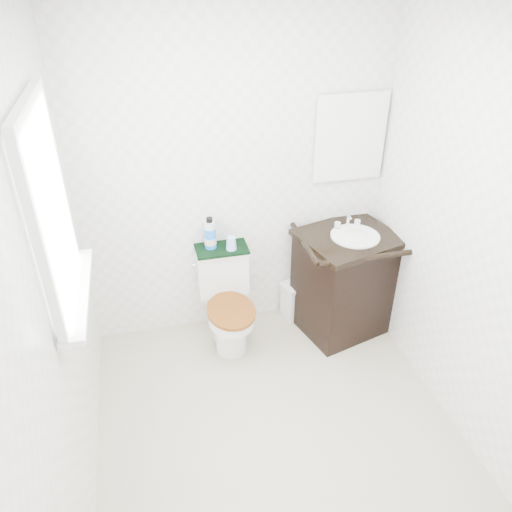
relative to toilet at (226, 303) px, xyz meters
name	(u,v)px	position (x,y,z in m)	size (l,w,h in m)	color
floor	(279,433)	(0.14, -0.97, -0.32)	(2.40, 2.40, 0.00)	beige
ceiling	(295,5)	(0.14, -0.97, 2.08)	(2.40, 2.40, 0.00)	white
wall_back	(236,180)	(0.14, 0.23, 0.88)	(2.40, 2.40, 0.00)	white
wall_front	(398,488)	(0.14, -2.17, 0.88)	(2.40, 2.40, 0.00)	white
wall_left	(53,304)	(-0.96, -0.97, 0.88)	(2.40, 2.40, 0.00)	white
wall_right	(479,246)	(1.24, -0.97, 0.88)	(2.40, 2.40, 0.00)	white
window	(49,211)	(-0.93, -0.72, 1.23)	(0.02, 0.70, 0.90)	white
mirror	(350,138)	(0.96, 0.20, 1.13)	(0.50, 0.02, 0.60)	silver
toilet	(226,303)	(0.00, 0.00, 0.00)	(0.39, 0.61, 0.72)	white
vanity	(345,280)	(0.91, -0.07, 0.11)	(0.80, 0.73, 0.92)	black
trash_bin	(296,299)	(0.59, 0.13, -0.16)	(0.26, 0.24, 0.32)	silver
towel	(222,249)	(0.00, 0.12, 0.41)	(0.38, 0.22, 0.02)	black
mouthwash_bottle	(210,234)	(-0.07, 0.14, 0.53)	(0.08, 0.08, 0.24)	blue
cup	(231,243)	(0.07, 0.08, 0.46)	(0.08, 0.08, 0.10)	#99BFFA
soap_bar	(337,228)	(0.85, 0.04, 0.51)	(0.06, 0.04, 0.02)	#17716A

